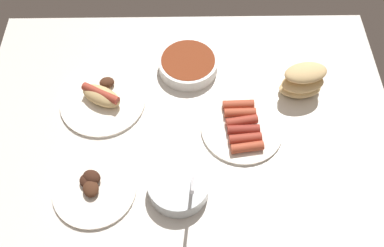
{
  "coord_description": "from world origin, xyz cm",
  "views": [
    {
      "loc": [
        0.87,
        -65.18,
        103.08
      ],
      "look_at": [
        1.77,
        -0.45,
        3.0
      ],
      "focal_mm": 40.12,
      "sensor_mm": 36.0,
      "label": 1
    }
  ],
  "objects": [
    {
      "name": "ground_plane",
      "position": [
        0.0,
        0.0,
        -1.5
      ],
      "size": [
        120.0,
        90.0,
        3.0
      ],
      "primitive_type": "cube",
      "color": "silver"
    },
    {
      "name": "bread_stack",
      "position": [
        34.08,
        12.13,
        5.4
      ],
      "size": [
        13.76,
        10.03,
        10.8
      ],
      "color": "#E5C689",
      "rests_on": "ground_plane"
    },
    {
      "name": "plate_hotdog_assembled",
      "position": [
        -24.36,
        9.55,
        1.65
      ],
      "size": [
        25.09,
        25.09,
        5.61
      ],
      "color": "white",
      "rests_on": "ground_plane"
    },
    {
      "name": "plate_sausages",
      "position": [
        15.91,
        -0.74,
        1.22
      ],
      "size": [
        23.31,
        23.31,
        3.59
      ],
      "color": "white",
      "rests_on": "ground_plane"
    },
    {
      "name": "bowl_coleslaw",
      "position": [
        -1.93,
        -19.06,
        2.84
      ],
      "size": [
        15.9,
        15.9,
        14.75
      ],
      "color": "silver",
      "rests_on": "ground_plane"
    },
    {
      "name": "plate_grilled_meat",
      "position": [
        -23.97,
        -18.57,
        0.93
      ],
      "size": [
        21.77,
        21.77,
        4.0
      ],
      "color": "white",
      "rests_on": "ground_plane"
    },
    {
      "name": "bowl_chili",
      "position": [
        0.89,
        21.86,
        2.36
      ],
      "size": [
        18.34,
        18.34,
        4.27
      ],
      "color": "white",
      "rests_on": "ground_plane"
    }
  ]
}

